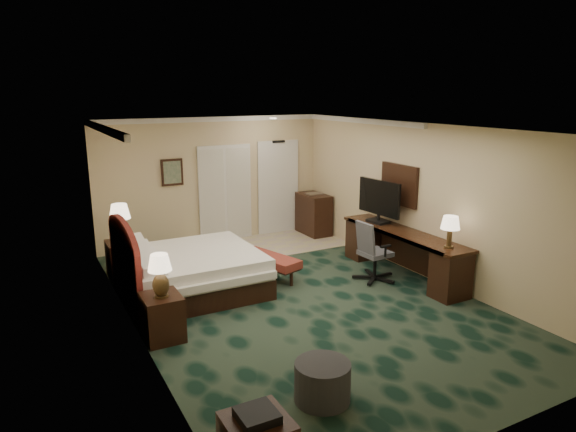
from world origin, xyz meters
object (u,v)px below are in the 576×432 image
lamp_near (160,276)px  desk (402,254)px  bed (193,272)px  ottoman (322,382)px  lamp_far (120,223)px  nightstand_near (162,317)px  nightstand_far (123,259)px  desk_chair (375,251)px  bed_bench (269,267)px  tv (379,202)px  minibar (314,214)px

lamp_near → desk: lamp_near is taller
desk → bed: bearing=163.5°
lamp_near → ottoman: bearing=-62.2°
lamp_far → ottoman: (1.12, -4.90, -0.76)m
bed → nightstand_near: bearing=-121.9°
nightstand_far → desk: bearing=-28.0°
nightstand_near → desk_chair: bearing=6.3°
bed_bench → desk: 2.38m
bed → tv: 3.65m
nightstand_far → minibar: minibar is taller
ottoman → minibar: (3.31, 5.69, 0.25)m
bed → nightstand_far: (-0.88, 1.29, -0.02)m
nightstand_near → nightstand_far: (0.01, 2.71, 0.01)m
bed_bench → ottoman: size_ratio=2.03×
bed_bench → nightstand_far: bearing=132.3°
bed_bench → tv: (2.15, -0.28, 1.01)m
tv → desk: bearing=-95.1°
desk → minibar: (0.03, 3.11, 0.06)m
bed → desk: 3.68m
nightstand_far → lamp_far: (0.01, -0.02, 0.66)m
bed_bench → desk_chair: bearing=-48.2°
bed_bench → lamp_near: bearing=-164.9°
lamp_near → ottoman: 2.53m
tv → desk_chair: tv is taller
lamp_far → ottoman: 5.08m
lamp_far → nightstand_near: bearing=-90.3°
tv → minibar: (0.02, 2.39, -0.75)m
nightstand_far → ottoman: (1.12, -4.92, -0.10)m
bed → nightstand_far: bed is taller
lamp_near → desk_chair: (3.85, 0.48, -0.37)m
nightstand_far → tv: size_ratio=0.61×
bed_bench → tv: 2.39m
bed → ottoman: size_ratio=3.47×
nightstand_near → minibar: size_ratio=0.66×
lamp_near → ottoman: (1.13, -2.15, -0.69)m
desk_chair → minibar: 3.12m
nightstand_far → desk_chair: desk_chair is taller
bed → ottoman: bearing=-86.1°
ottoman → desk: desk is taller
desk → lamp_far: bearing=152.1°
nightstand_near → nightstand_far: size_ratio=0.97×
nightstand_near → ottoman: nightstand_near is taller
lamp_far → desk: size_ratio=0.24×
lamp_far → tv: (4.40, -1.60, 0.24)m
ottoman → tv: bearing=45.2°
lamp_far → desk_chair: 4.48m
lamp_far → ottoman: size_ratio=1.14×
bed → desk: (3.53, -1.05, 0.07)m
lamp_near → lamp_far: lamp_far is taller
lamp_far → bed_bench: (2.25, -1.31, -0.77)m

